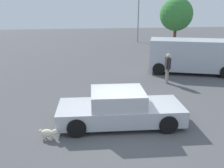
% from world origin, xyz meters
% --- Properties ---
extents(ground_plane, '(80.00, 80.00, 0.00)m').
position_xyz_m(ground_plane, '(0.00, 0.00, 0.00)').
color(ground_plane, '#515154').
extents(sedan_foreground, '(4.58, 2.13, 1.28)m').
position_xyz_m(sedan_foreground, '(-0.05, 0.27, 0.59)').
color(sedan_foreground, '#B7BABF').
rests_on(sedan_foreground, ground_plane).
extents(dog, '(0.63, 0.39, 0.39)m').
position_xyz_m(dog, '(-2.50, -0.51, 0.23)').
color(dog, beige).
rests_on(dog, ground_plane).
extents(van_white, '(5.54, 3.65, 2.11)m').
position_xyz_m(van_white, '(5.76, 6.79, 1.15)').
color(van_white, '#B2B7C1').
rests_on(van_white, ground_plane).
extents(pedestrian, '(0.28, 0.57, 1.67)m').
position_xyz_m(pedestrian, '(3.45, 4.80, 1.00)').
color(pedestrian, gray).
rests_on(pedestrian, ground_plane).
extents(light_post_far, '(0.44, 0.44, 7.12)m').
position_xyz_m(light_post_far, '(5.93, 21.12, 4.76)').
color(light_post_far, gray).
rests_on(light_post_far, ground_plane).
extents(tree_back_center, '(3.36, 3.36, 4.97)m').
position_xyz_m(tree_back_center, '(8.94, 17.30, 3.28)').
color(tree_back_center, brown).
rests_on(tree_back_center, ground_plane).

